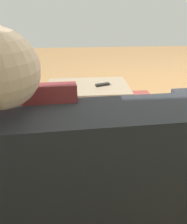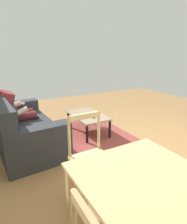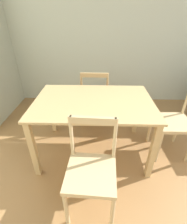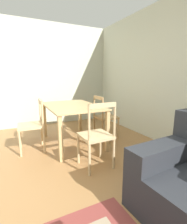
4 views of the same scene
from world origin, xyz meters
The scene contains 5 objects.
wall_side centered at (-3.29, 0.00, 1.33)m, with size 0.12×5.36×2.66m, color beige.
dining_table centered at (-1.65, 1.05, 0.65)m, with size 1.37×0.93×0.76m.
dining_chair_near_wall centered at (-1.65, 1.78, 0.45)m, with size 0.43×0.43×0.90m.
dining_chair_facing_couch centered at (-0.64, 1.05, 0.47)m, with size 0.43×0.43×0.96m.
dining_chair_by_doorway centered at (-1.65, 0.31, 0.46)m, with size 0.44×0.44×0.90m.
Camera 4 is at (1.33, 0.02, 1.29)m, focal length 26.68 mm.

